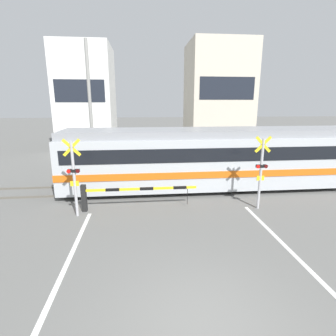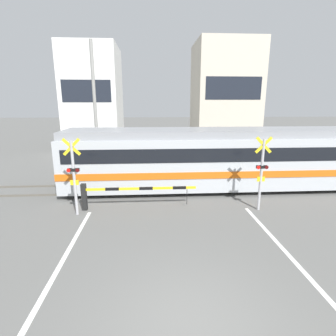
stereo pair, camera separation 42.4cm
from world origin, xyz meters
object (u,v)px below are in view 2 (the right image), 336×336
Objects in this scene: crossing_barrier_far at (198,162)px; pedestrian at (159,154)px; crossing_barrier_near at (117,192)px; commuter_train at (221,157)px; crossing_signal_right at (261,171)px; crossing_signal_left at (74,174)px.

pedestrian reaches higher than crossing_barrier_far.
pedestrian is (-2.37, 1.55, 0.23)m from crossing_barrier_far.
crossing_barrier_far is at bearing 51.39° from crossing_barrier_near.
crossing_barrier_far is at bearing 102.93° from commuter_train.
commuter_train reaches higher than crossing_barrier_far.
crossing_signal_right is 8.49m from pedestrian.
crossing_barrier_near is (-5.05, -2.58, -0.92)m from commuter_train.
crossing_barrier_far is (4.38, 5.49, 0.00)m from crossing_barrier_near.
commuter_train is at bearing -77.07° from crossing_barrier_far.
crossing_signal_right is at bearing -4.37° from crossing_barrier_near.
crossing_signal_right reaches higher than crossing_barrier_far.
crossing_barrier_near is 1.88m from crossing_signal_left.
crossing_barrier_near is at bearing -128.61° from crossing_barrier_far.
crossing_signal_right is (0.88, -3.04, 0.04)m from commuter_train.
crossing_signal_left is at bearing -163.66° from crossing_barrier_near.
crossing_barrier_near is 6.03m from crossing_signal_right.
crossing_signal_right is (1.55, -5.94, 0.96)m from crossing_barrier_far.
pedestrian is at bearing 146.79° from crossing_barrier_far.
crossing_signal_right is 1.83× the size of pedestrian.
crossing_signal_left is at bearing -155.29° from commuter_train.
commuter_train is 3.32× the size of crossing_barrier_far.
crossing_signal_left is (-1.55, -0.45, 0.96)m from crossing_barrier_near.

